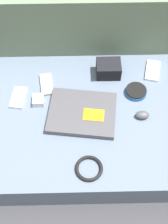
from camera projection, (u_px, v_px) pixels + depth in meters
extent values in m
plane|color=#38383D|center=(84.00, 131.00, 1.51)|extent=(8.00, 8.00, 0.00)
cube|color=slate|center=(84.00, 123.00, 1.44)|extent=(0.92, 0.70, 0.15)
cube|color=#60755B|center=(82.00, 30.00, 1.56)|extent=(0.92, 0.20, 0.47)
cube|color=#47474C|center=(82.00, 113.00, 1.37)|extent=(0.32, 0.27, 0.03)
cube|color=orange|center=(94.00, 115.00, 1.34)|extent=(0.10, 0.07, 0.00)
ellipsoid|color=#4C4C51|center=(142.00, 115.00, 1.36)|extent=(0.06, 0.04, 0.03)
cylinder|color=#1E569E|center=(136.00, 92.00, 1.44)|extent=(0.10, 0.10, 0.02)
cylinder|color=black|center=(136.00, 90.00, 1.43)|extent=(0.10, 0.10, 0.01)
cube|color=#99999E|center=(47.00, 84.00, 1.46)|extent=(0.07, 0.13, 0.01)
cube|color=silver|center=(18.00, 98.00, 1.42)|extent=(0.07, 0.12, 0.01)
cube|color=silver|center=(153.00, 71.00, 1.51)|extent=(0.09, 0.14, 0.01)
cube|color=black|center=(108.00, 69.00, 1.48)|extent=(0.11, 0.09, 0.07)
cube|color=silver|center=(38.00, 100.00, 1.40)|extent=(0.05, 0.06, 0.03)
torus|color=black|center=(89.00, 168.00, 1.23)|extent=(0.11, 0.11, 0.01)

